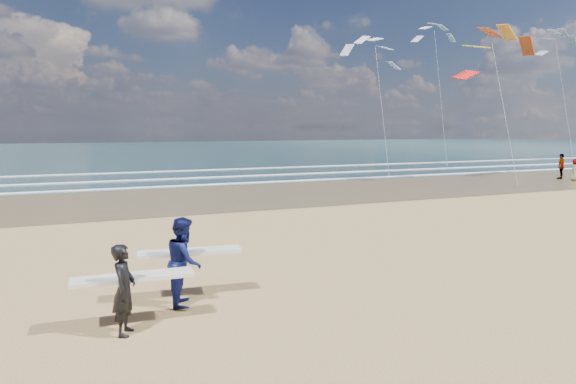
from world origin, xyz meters
name	(u,v)px	position (x,y,z in m)	size (l,w,h in m)	color
wet_sand_strip	(436,183)	(20.00, 18.00, 0.01)	(220.00, 12.00, 0.01)	brown
ocean	(218,150)	(20.00, 72.00, 0.01)	(220.00, 100.00, 0.02)	#1B353B
foam_breakers	(357,171)	(20.00, 28.10, 0.05)	(220.00, 11.70, 0.05)	white
surfer_near	(126,287)	(-1.42, 0.15, 0.84)	(2.22, 1.01, 1.65)	black
surfer_far	(185,260)	(-0.12, 1.27, 0.93)	(2.25, 1.27, 1.85)	#0B103D
beachgoer_0	(575,170)	(29.97, 15.60, 0.77)	(0.75, 0.49, 1.53)	#493A36
beachgoer_1	(561,166)	(30.19, 16.88, 0.91)	(1.07, 0.44, 1.82)	#433531
kite_0	(499,81)	(23.96, 16.95, 6.72)	(6.91, 4.86, 11.40)	slate
kite_1	(380,93)	(20.50, 25.64, 6.37)	(5.41, 4.69, 11.82)	slate
kite_2	(562,87)	(42.13, 26.92, 7.53)	(5.34, 4.69, 14.13)	slate
kite_5	(439,84)	(32.48, 33.28, 8.04)	(5.15, 4.67, 15.27)	slate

